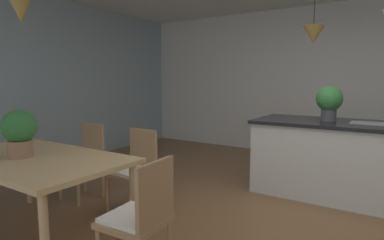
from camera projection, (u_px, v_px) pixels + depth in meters
name	position (u px, v px, depth m)	size (l,w,h in m)	color
ground_plane	(292.00, 235.00, 2.91)	(10.00, 8.40, 0.04)	brown
wall_back_kitchen	(349.00, 82.00, 5.45)	(10.00, 0.12, 2.70)	white
window_wall_left_glazing	(31.00, 83.00, 4.94)	(0.06, 8.40, 2.70)	#9EB7C6
dining_table	(32.00, 163.00, 2.79)	(1.77, 0.98, 0.73)	tan
chair_far_right	(135.00, 168.00, 3.31)	(0.42, 0.42, 0.87)	#A87F56
chair_kitchen_end	(140.00, 217.00, 2.14)	(0.42, 0.42, 0.87)	#A87F56
chair_far_left	(84.00, 158.00, 3.74)	(0.41, 0.41, 0.87)	#A87F56
kitchen_island	(342.00, 159.00, 3.76)	(2.02, 0.92, 0.91)	silver
pendant_over_table	(20.00, 9.00, 2.71)	(0.20, 0.20, 0.83)	black
pendant_over_island_main	(313.00, 35.00, 3.79)	(0.25, 0.25, 0.88)	black
potted_plant_on_island	(329.00, 101.00, 3.77)	(0.30, 0.30, 0.42)	#4C4C51
potted_plant_on_table	(19.00, 131.00, 2.71)	(0.29, 0.29, 0.41)	#8C664C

